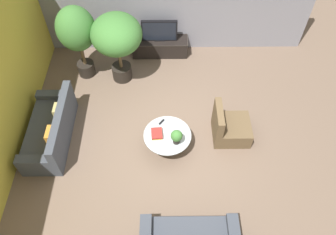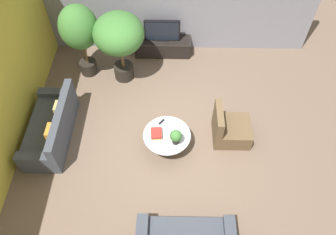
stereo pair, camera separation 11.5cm
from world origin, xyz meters
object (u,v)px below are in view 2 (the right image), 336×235
(armchair_wicker, at_px, (229,129))
(media_console, at_px, (162,46))
(potted_plant_tabletop, at_px, (176,137))
(potted_palm_corner, at_px, (119,36))
(coffee_table, at_px, (167,138))
(potted_palm_tall, at_px, (79,30))
(couch_by_wall, at_px, (52,128))
(television, at_px, (162,31))

(armchair_wicker, bearing_deg, media_console, 29.05)
(armchair_wicker, relative_size, potted_plant_tabletop, 2.48)
(potted_palm_corner, relative_size, potted_plant_tabletop, 5.31)
(potted_plant_tabletop, bearing_deg, coffee_table, 135.79)
(potted_palm_tall, bearing_deg, potted_palm_corner, -9.45)
(armchair_wicker, distance_m, potted_palm_corner, 3.28)
(potted_palm_tall, height_order, potted_plant_tabletop, potted_palm_tall)
(coffee_table, xyz_separation_m, couch_by_wall, (-2.53, 0.24, -0.02))
(coffee_table, xyz_separation_m, armchair_wicker, (1.36, 0.29, -0.03))
(media_console, distance_m, potted_palm_tall, 2.32)
(coffee_table, height_order, couch_by_wall, couch_by_wall)
(couch_by_wall, relative_size, potted_palm_tall, 0.99)
(television, height_order, armchair_wicker, television)
(armchair_wicker, height_order, potted_palm_corner, potted_palm_corner)
(potted_plant_tabletop, bearing_deg, television, 96.49)
(media_console, bearing_deg, couch_by_wall, -129.65)
(television, relative_size, potted_plant_tabletop, 2.70)
(potted_palm_tall, bearing_deg, couch_by_wall, -102.21)
(television, distance_m, couch_by_wall, 3.71)
(media_console, xyz_separation_m, armchair_wicker, (1.55, -2.79, 0.03))
(television, xyz_separation_m, potted_plant_tabletop, (0.37, -3.25, -0.13))
(coffee_table, relative_size, potted_palm_corner, 0.55)
(media_console, distance_m, television, 0.52)
(coffee_table, height_order, potted_palm_tall, potted_palm_tall)
(coffee_table, height_order, potted_plant_tabletop, potted_plant_tabletop)
(media_console, distance_m, couch_by_wall, 3.68)
(coffee_table, xyz_separation_m, potted_palm_corner, (-1.15, 2.15, 0.99))
(couch_by_wall, xyz_separation_m, potted_palm_corner, (1.39, 1.91, 1.01))
(potted_plant_tabletop, bearing_deg, potted_palm_tall, 132.44)
(armchair_wicker, distance_m, potted_palm_tall, 4.13)
(couch_by_wall, relative_size, armchair_wicker, 2.25)
(media_console, distance_m, armchair_wicker, 3.19)
(television, relative_size, potted_palm_tall, 0.48)
(potted_palm_tall, xyz_separation_m, potted_plant_tabletop, (2.27, -2.48, -0.70))
(armchair_wicker, bearing_deg, television, 29.06)
(couch_by_wall, xyz_separation_m, potted_palm_tall, (0.45, 2.06, 1.05))
(armchair_wicker, relative_size, potted_palm_tall, 0.44)
(couch_by_wall, distance_m, armchair_wicker, 3.90)
(television, bearing_deg, coffee_table, -86.58)
(coffee_table, xyz_separation_m, potted_plant_tabletop, (0.19, -0.18, 0.33))
(potted_palm_corner, bearing_deg, potted_plant_tabletop, -60.22)
(coffee_table, bearing_deg, couch_by_wall, 174.56)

